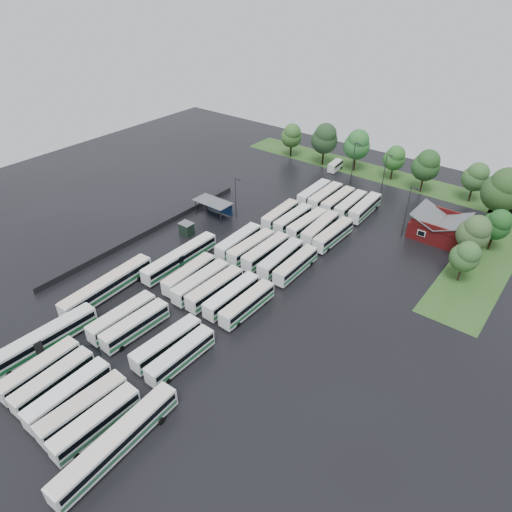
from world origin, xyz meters
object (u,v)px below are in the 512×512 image
Objects in this scene: artic_bus_west_a at (40,341)px; artic_bus_east at (117,442)px; minibus at (335,166)px; brick_building at (439,229)px.

artic_bus_east reaches higher than artic_bus_west_a.
artic_bus_east is at bearing -81.14° from minibus.
artic_bus_east is at bearing -99.65° from brick_building.
minibus is (-33.11, 17.09, -0.56)m from brick_building.
artic_bus_west_a is at bearing -95.17° from minibus.
artic_bus_east reaches higher than minibus.
brick_building is at bearing -32.34° from minibus.
artic_bus_west_a is 21.79m from artic_bus_east.
minibus is at bearing 152.70° from brick_building.
brick_building reaches higher than minibus.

